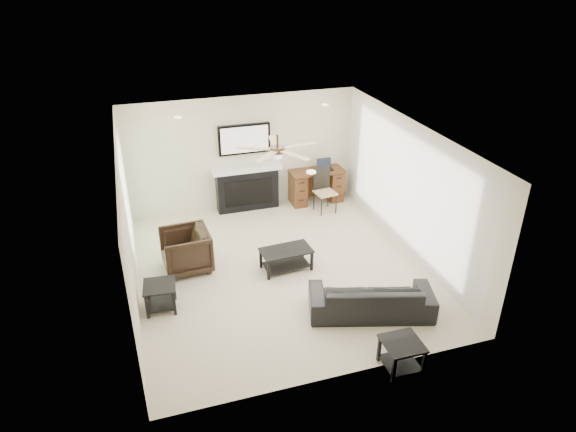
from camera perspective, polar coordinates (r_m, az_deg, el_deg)
name	(u,v)px	position (r m, az deg, el deg)	size (l,w,h in m)	color
room_shell	(289,181)	(8.64, 0.09, 3.93)	(5.50, 5.54, 2.52)	beige
sofa	(371,297)	(8.25, 9.22, -8.93)	(1.93, 0.76, 0.57)	black
armchair	(186,250)	(9.32, -11.28, -3.76)	(0.81, 0.84, 0.76)	black
coffee_table	(286,259)	(9.23, -0.21, -4.83)	(0.90, 0.50, 0.40)	black
end_table_near	(401,355)	(7.39, 12.46, -14.89)	(0.52, 0.52, 0.45)	black
end_table_left	(161,297)	(8.51, -13.96, -8.69)	(0.50, 0.50, 0.45)	black
fireplace_unit	(247,169)	(11.11, -4.60, 5.26)	(1.52, 0.34, 1.91)	black
desk	(316,186)	(11.68, 3.17, 3.36)	(1.22, 0.56, 0.76)	#3F1D0F
desk_chair	(325,191)	(11.17, 4.16, 2.76)	(0.42, 0.44, 0.97)	black
laptop	(326,165)	(11.53, 4.20, 5.69)	(0.33, 0.24, 0.23)	black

